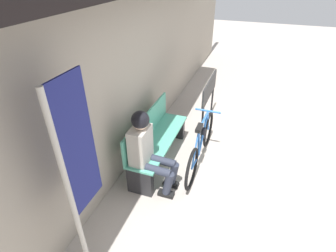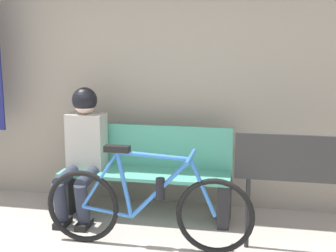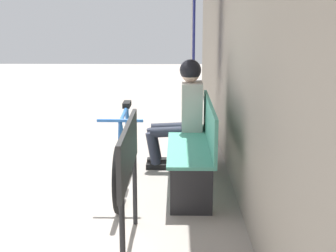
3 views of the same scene
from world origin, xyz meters
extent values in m
plane|color=#ADA399|center=(0.00, 0.00, 0.00)|extent=(24.00, 24.00, 0.00)
cube|color=#9E9384|center=(0.00, 2.67, 1.60)|extent=(12.00, 0.12, 3.20)
cube|color=#51A88E|center=(-0.15, 2.18, 0.41)|extent=(1.55, 0.42, 0.03)
cube|color=#51A88E|center=(-0.15, 2.37, 0.63)|extent=(1.55, 0.03, 0.40)
cube|color=#232326|center=(-0.87, 2.18, 0.20)|extent=(0.10, 0.36, 0.40)
cube|color=#232326|center=(0.58, 2.18, 0.20)|extent=(0.10, 0.36, 0.40)
torus|color=black|center=(-0.51, 1.57, 0.30)|extent=(0.60, 0.04, 0.60)
torus|color=black|center=(0.55, 1.57, 0.30)|extent=(0.60, 0.04, 0.60)
cylinder|color=blue|center=(0.07, 1.57, 0.75)|extent=(0.57, 0.03, 0.06)
cylinder|color=blue|center=(0.12, 1.57, 0.49)|extent=(0.49, 0.03, 0.51)
cylinder|color=blue|center=(-0.16, 1.57, 0.51)|extent=(0.14, 0.03, 0.53)
cylinder|color=blue|center=(-0.31, 1.57, 0.27)|extent=(0.41, 0.03, 0.08)
cylinder|color=blue|center=(-0.36, 1.57, 0.53)|extent=(0.32, 0.02, 0.48)
cylinder|color=blue|center=(0.45, 1.57, 0.52)|extent=(0.22, 0.03, 0.45)
cube|color=black|center=(-0.22, 1.57, 0.79)|extent=(0.20, 0.07, 0.05)
cylinder|color=blue|center=(0.36, 1.57, 0.76)|extent=(0.03, 0.40, 0.03)
cylinder|color=black|center=(0.12, 1.57, 0.49)|extent=(0.07, 0.07, 0.17)
cylinder|color=#2D3342|center=(-0.81, 1.98, 0.42)|extent=(0.11, 0.41, 0.13)
cylinder|color=#2D3342|center=(-0.81, 1.80, 0.23)|extent=(0.11, 0.17, 0.37)
cube|color=black|center=(-0.81, 1.83, 0.03)|extent=(0.10, 0.22, 0.06)
cylinder|color=#2D3342|center=(-0.61, 1.98, 0.42)|extent=(0.11, 0.41, 0.13)
cylinder|color=#2D3342|center=(-0.61, 1.80, 0.23)|extent=(0.11, 0.17, 0.37)
cube|color=black|center=(-0.61, 1.83, 0.03)|extent=(0.10, 0.22, 0.06)
cube|color=#B7B2A8|center=(-0.71, 2.22, 0.68)|extent=(0.34, 0.22, 0.52)
sphere|color=beige|center=(-0.71, 2.20, 1.04)|extent=(0.20, 0.20, 0.20)
sphere|color=black|center=(-0.71, 2.20, 1.07)|extent=(0.23, 0.23, 0.23)
cylinder|color=#B7B2A8|center=(-1.99, 2.27, 1.01)|extent=(0.05, 0.05, 2.03)
cube|color=navy|center=(-1.76, 2.27, 1.39)|extent=(0.40, 0.02, 1.28)
cylinder|color=#232326|center=(0.79, 1.72, 0.28)|extent=(0.04, 0.04, 0.56)
cylinder|color=#232326|center=(1.66, 1.72, 0.28)|extent=(0.04, 0.04, 0.56)
cube|color=#2D2D2D|center=(1.22, 1.72, 0.74)|extent=(1.09, 0.03, 0.36)
camera|label=1|loc=(-3.18, 0.96, 2.71)|focal=28.00mm
camera|label=2|loc=(0.84, -1.79, 1.66)|focal=50.00mm
camera|label=3|loc=(4.27, 2.05, 1.64)|focal=50.00mm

